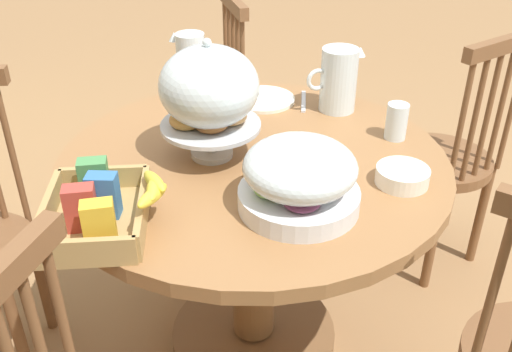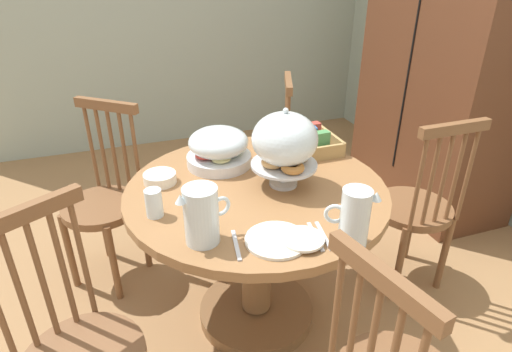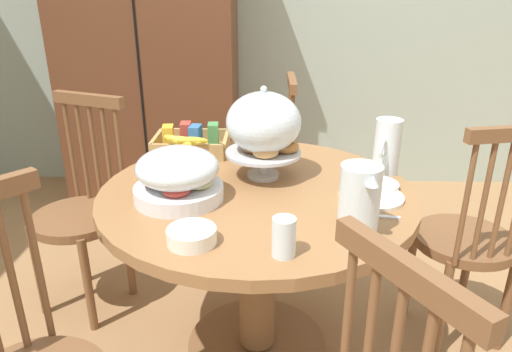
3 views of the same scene
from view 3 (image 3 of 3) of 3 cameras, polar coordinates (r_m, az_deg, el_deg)
name	(u,v)px [view 3 (image 3 of 3)]	position (r m, az deg, el deg)	size (l,w,h in m)	color
ground_plane	(257,342)	(2.13, 0.17, -19.36)	(10.00, 10.00, 0.00)	#997047
wall_back	(265,1)	(3.43, 1.10, 20.29)	(4.80, 0.06, 2.60)	#9EAD9E
wooden_armoire	(150,55)	(3.22, -12.64, 14.02)	(1.18, 0.60, 1.96)	brown
dining_table	(256,246)	(1.78, 0.00, -8.41)	(1.11, 1.11, 0.74)	olive
windsor_chair_near_window	(82,215)	(2.26, -20.22, -4.48)	(0.43, 0.43, 0.97)	brown
windsor_chair_far_side	(468,243)	(2.09, 24.15, -7.33)	(0.41, 0.41, 0.97)	brown
windsor_chair_host_seat	(265,174)	(2.58, 1.03, 0.28)	(0.40, 0.40, 0.97)	brown
pastry_stand_with_dome	(264,126)	(1.72, 0.93, 6.01)	(0.28, 0.28, 0.34)	silver
fruit_platter_covered	(178,176)	(1.59, -9.38, 0.03)	(0.30, 0.30, 0.18)	silver
orange_juice_pitcher	(359,203)	(1.39, 12.28, -3.16)	(0.12, 0.20, 0.21)	silver
milk_pitcher	(387,149)	(1.86, 15.46, 3.17)	(0.10, 0.17, 0.21)	silver
cereal_basket	(191,142)	(2.04, -7.87, 4.03)	(0.32, 0.30, 0.12)	tan
china_plate_large	(371,196)	(1.65, 13.66, -2.40)	(0.22, 0.22, 0.01)	white
china_plate_small	(377,184)	(1.73, 14.40, -0.95)	(0.15, 0.15, 0.01)	white
cereal_bowl	(192,236)	(1.34, -7.75, -7.15)	(0.14, 0.14, 0.04)	white
drinking_glass	(284,237)	(1.26, 3.37, -7.34)	(0.06, 0.06, 0.11)	silver
table_knife	(370,181)	(1.78, 13.52, -0.64)	(0.17, 0.01, 0.01)	silver
dinner_fork	(369,178)	(1.81, 13.49, -0.28)	(0.17, 0.01, 0.01)	silver
soup_spoon	(372,216)	(1.53, 13.81, -4.66)	(0.17, 0.01, 0.01)	silver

